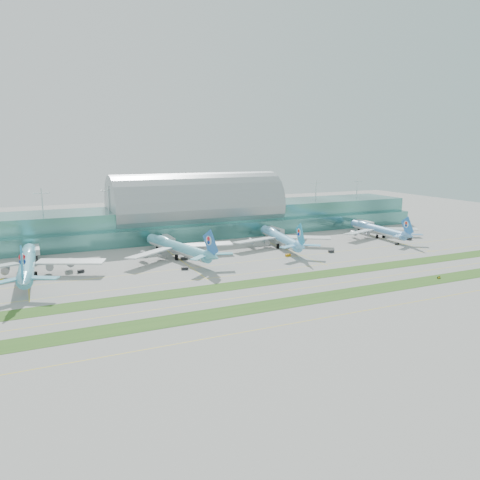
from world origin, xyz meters
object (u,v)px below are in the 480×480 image
airliner_a (27,263)px  airliner_d (377,229)px  taxiway_sign_east (439,277)px  airliner_b (177,247)px  airliner_c (280,237)px  terminal (197,214)px

airliner_a → airliner_d: 219.20m
airliner_a → taxiway_sign_east: 195.09m
airliner_b → airliner_d: size_ratio=1.12×
airliner_c → airliner_a: bearing=-166.9°
airliner_d → taxiway_sign_east: (-42.75, -93.52, -5.17)m
taxiway_sign_east → airliner_d: bearing=51.2°
airliner_a → airliner_c: (142.83, 9.90, -0.77)m
airliner_a → airliner_b: airliner_a is taller
terminal → airliner_b: size_ratio=4.55×
airliner_a → airliner_d: size_ratio=1.22×
airliner_b → airliner_c: (66.68, 2.20, -0.26)m
terminal → airliner_b: terminal is taller
airliner_a → airliner_b: (76.15, 7.70, -0.51)m
airliner_a → airliner_c: airliner_a is taller
airliner_c → taxiway_sign_east: bearing=-61.2°
terminal → airliner_a: terminal is taller
terminal → airliner_c: size_ratio=4.70×
airliner_a → taxiway_sign_east: airliner_a is taller
airliner_d → airliner_a: bearing=-174.0°
terminal → airliner_d: 125.36m
airliner_d → airliner_c: bearing=-176.5°
airliner_c → airliner_d: airliner_c is taller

